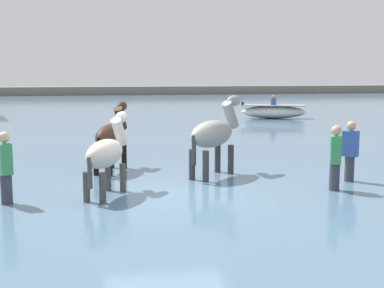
{
  "coord_description": "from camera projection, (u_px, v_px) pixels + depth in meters",
  "views": [
    {
      "loc": [
        -1.19,
        -9.56,
        2.68
      ],
      "look_at": [
        1.0,
        3.07,
        0.84
      ],
      "focal_mm": 47.82,
      "sensor_mm": 36.0,
      "label": 1
    }
  ],
  "objects": [
    {
      "name": "ground_plane",
      "position": [
        168.0,
        210.0,
        9.91
      ],
      "size": [
        120.0,
        120.0,
        0.0
      ],
      "primitive_type": "plane",
      "color": "#84755B"
    },
    {
      "name": "water_surface",
      "position": [
        135.0,
        137.0,
        19.63
      ],
      "size": [
        90.0,
        90.0,
        0.34
      ],
      "primitive_type": "cube",
      "color": "slate",
      "rests_on": "ground"
    },
    {
      "name": "horse_lead_pinto",
      "position": [
        106.0,
        155.0,
        9.55
      ],
      "size": [
        1.01,
        1.68,
        1.88
      ],
      "color": "beige",
      "rests_on": "ground"
    },
    {
      "name": "horse_trailing_grey",
      "position": [
        214.0,
        136.0,
        11.32
      ],
      "size": [
        1.61,
        1.61,
        2.11
      ],
      "color": "gray",
      "rests_on": "ground"
    },
    {
      "name": "horse_flank_dark_bay",
      "position": [
        111.0,
        137.0,
        11.92
      ],
      "size": [
        0.97,
        1.75,
        1.93
      ],
      "color": "#382319",
      "rests_on": "ground"
    },
    {
      "name": "boat_near_port",
      "position": [
        273.0,
        111.0,
        25.39
      ],
      "size": [
        3.38,
        2.0,
        1.15
      ],
      "color": "silver",
      "rests_on": "water_surface"
    },
    {
      "name": "person_wading_mid",
      "position": [
        335.0,
        164.0,
        10.02
      ],
      "size": [
        0.3,
        0.37,
        1.63
      ],
      "color": "#383842",
      "rests_on": "ground"
    },
    {
      "name": "person_onlooker_left",
      "position": [
        350.0,
        157.0,
        10.85
      ],
      "size": [
        0.37,
        0.36,
        1.63
      ],
      "color": "#383842",
      "rests_on": "ground"
    },
    {
      "name": "person_spectator_far",
      "position": [
        6.0,
        175.0,
        8.99
      ],
      "size": [
        0.31,
        0.37,
        1.63
      ],
      "color": "#383842",
      "rests_on": "ground"
    },
    {
      "name": "far_shoreline",
      "position": [
        115.0,
        92.0,
        50.75
      ],
      "size": [
        80.0,
        2.4,
        1.15
      ],
      "primitive_type": "cube",
      "color": "#706B5B",
      "rests_on": "ground"
    }
  ]
}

